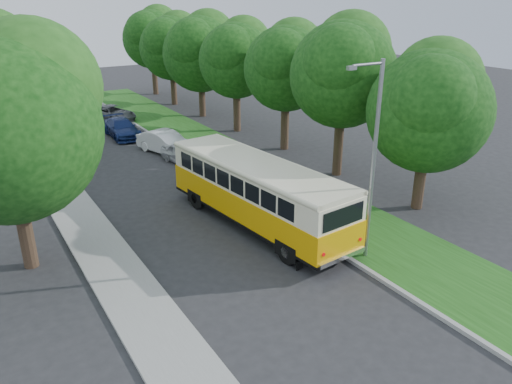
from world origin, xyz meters
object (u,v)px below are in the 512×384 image
car_grey (113,113)px  car_blue (122,128)px  car_white (166,142)px  car_silver (184,154)px  lamppost_near (372,157)px  lamppost_far (37,103)px  vintage_bus (258,194)px

car_grey → car_blue: bearing=-119.7°
car_white → car_silver: bearing=-105.0°
lamppost_near → lamppost_far: (-8.91, 18.50, -0.25)m
lamppost_far → car_blue: lamppost_far is taller
lamppost_far → car_silver: lamppost_far is taller
car_silver → vintage_bus: bearing=-107.1°
lamppost_near → car_white: lamppost_near is taller
vintage_bus → car_grey: (0.42, 24.13, -0.95)m
car_white → car_grey: car_white is taller
lamppost_near → car_white: bearing=94.3°
lamppost_near → car_silver: 15.77m
vintage_bus → car_white: 13.00m
vintage_bus → car_silver: 10.44m
car_silver → car_blue: size_ratio=0.76×
car_grey → car_silver: bearing=-108.0°
lamppost_far → car_grey: 13.27m
vintage_bus → car_silver: size_ratio=2.99×
lamppost_near → car_blue: bearing=96.4°
vintage_bus → car_silver: bearing=79.4°
car_silver → lamppost_near: bearing=-97.8°
lamppost_near → car_blue: lamppost_near is taller
car_white → car_grey: 11.18m
lamppost_near → car_grey: size_ratio=1.75×
vintage_bus → lamppost_far: bearing=110.8°
lamppost_near → car_silver: bearing=94.5°
lamppost_far → car_white: (7.57, -0.63, -3.36)m
car_blue → vintage_bus: bearing=-87.5°
vintage_bus → car_blue: vintage_bus is taller
car_blue → lamppost_far: bearing=-141.0°
car_white → car_grey: (-0.31, 11.18, -0.12)m
lamppost_far → car_white: bearing=-4.8°
lamppost_far → car_grey: (7.26, 10.54, -3.48)m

